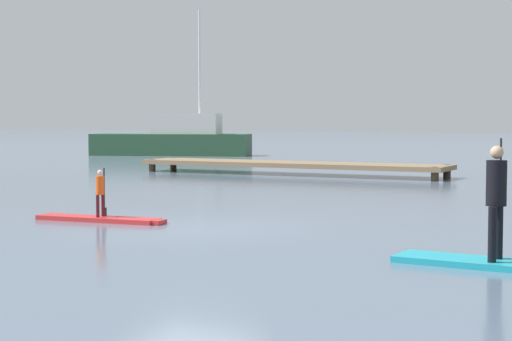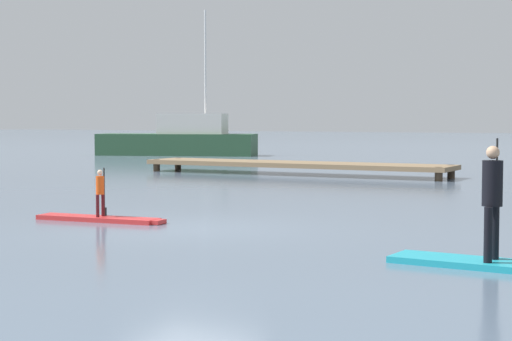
# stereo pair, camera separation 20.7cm
# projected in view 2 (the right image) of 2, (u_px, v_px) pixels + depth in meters

# --- Properties ---
(ground_plane) EXTENTS (240.00, 240.00, 0.00)m
(ground_plane) POSITION_uv_depth(u_px,v_px,m) (192.00, 228.00, 17.45)
(ground_plane) COLOR slate
(paddleboard_near) EXTENTS (3.05, 0.83, 0.10)m
(paddleboard_near) POSITION_uv_depth(u_px,v_px,m) (101.00, 219.00, 18.66)
(paddleboard_near) COLOR red
(paddleboard_near) RESTS_ON ground
(paddler_child_solo) EXTENTS (0.20, 0.37, 1.05)m
(paddler_child_solo) POSITION_uv_depth(u_px,v_px,m) (100.00, 191.00, 18.64)
(paddler_child_solo) COLOR #4C1419
(paddler_child_solo) RESTS_ON paddleboard_near
(paddler_adult) EXTENTS (0.32, 0.53, 1.83)m
(paddler_adult) POSITION_uv_depth(u_px,v_px,m) (492.00, 195.00, 12.78)
(paddler_adult) COLOR black
(paddler_adult) RESTS_ON paddleboard_far
(fishing_boat_green_midground) EXTENTS (9.86, 5.34, 8.72)m
(fishing_boat_green_midground) POSITION_uv_depth(u_px,v_px,m) (181.00, 139.00, 52.12)
(fishing_boat_green_midground) COLOR #2D5638
(fishing_boat_green_midground) RESTS_ON ground
(floating_dock) EXTENTS (12.76, 2.23, 0.50)m
(floating_dock) POSITION_uv_depth(u_px,v_px,m) (295.00, 164.00, 34.22)
(floating_dock) COLOR #846B4C
(floating_dock) RESTS_ON ground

